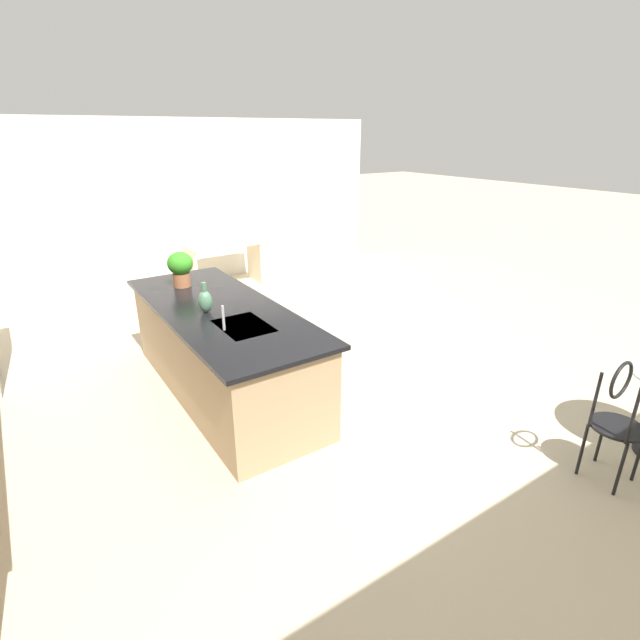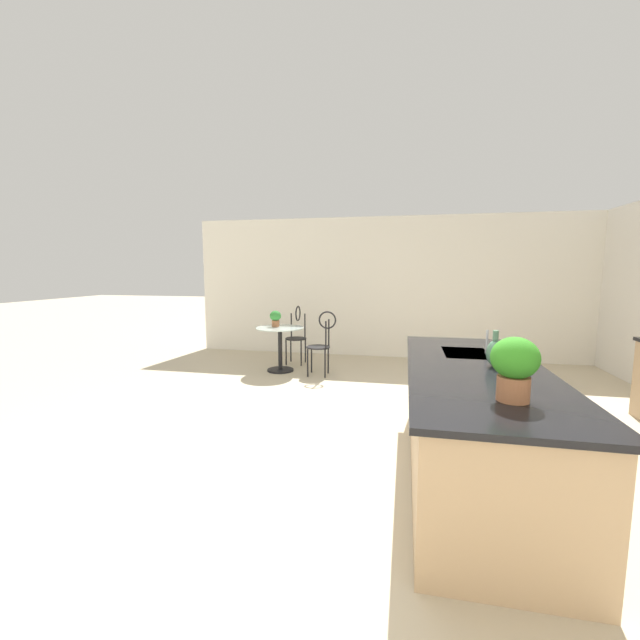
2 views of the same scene
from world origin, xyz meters
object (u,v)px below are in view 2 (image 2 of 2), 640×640
bistro_table (280,345)px  potted_plant_counter_far (515,365)px  potted_plant_on_table (276,317)px  chair_by_island (297,332)px  vase_on_counter (495,353)px  chair_near_window (322,340)px

bistro_table → potted_plant_counter_far: potted_plant_counter_far is taller
bistro_table → potted_plant_on_table: potted_plant_on_table is taller
chair_by_island → potted_plant_counter_far: 5.17m
bistro_table → vase_on_counter: vase_on_counter is taller
potted_plant_on_table → vase_on_counter: (3.03, 2.85, 0.14)m
potted_plant_counter_far → bistro_table: bearing=-145.2°
bistro_table → chair_by_island: (-0.63, 0.11, 0.13)m
potted_plant_on_table → bistro_table: bearing=48.9°
bistro_table → vase_on_counter: bearing=43.0°
chair_by_island → vase_on_counter: size_ratio=3.62×
chair_near_window → chair_by_island: bearing=-140.6°
bistro_table → potted_plant_counter_far: (3.84, 2.67, 0.69)m
chair_by_island → potted_plant_counter_far: size_ratio=2.74×
bistro_table → potted_plant_counter_far: 4.72m
bistro_table → chair_by_island: size_ratio=0.77×
potted_plant_counter_far → vase_on_counter: bearing=175.1°
potted_plant_on_table → potted_plant_counter_far: potted_plant_counter_far is taller
chair_by_island → potted_plant_on_table: bearing=-22.3°
potted_plant_on_table → potted_plant_counter_far: size_ratio=0.70×
chair_by_island → potted_plant_on_table: size_ratio=3.89×
chair_by_island → vase_on_counter: (3.56, 2.63, 0.46)m
potted_plant_counter_far → vase_on_counter: 0.91m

